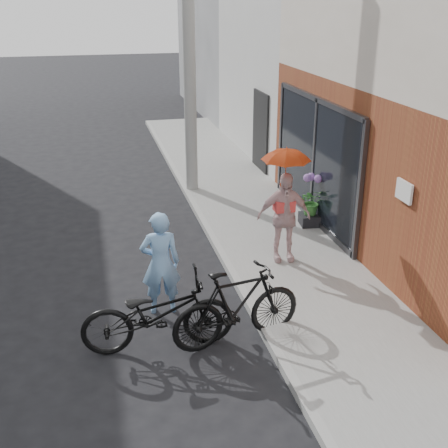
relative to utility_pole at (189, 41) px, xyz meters
name	(u,v)px	position (x,y,z in m)	size (l,w,h in m)	color
ground	(196,334)	(-1.10, -6.00, -3.50)	(80.00, 80.00, 0.00)	black
sidewalk	(288,256)	(1.00, -4.00, -3.44)	(2.20, 24.00, 0.12)	gray
curb	(226,263)	(-0.16, -4.00, -3.44)	(0.12, 24.00, 0.12)	#9E9E99
plaster_building	(376,29)	(6.10, 3.00, 0.00)	(8.00, 6.00, 7.00)	silver
east_building_far	(292,19)	(6.10, 10.00, 0.00)	(8.00, 8.00, 7.00)	slate
utility_pole	(189,41)	(0.00, 0.00, 0.00)	(0.28, 0.28, 7.00)	#9E9E99
officer	(161,263)	(-1.47, -5.25, -2.69)	(0.59, 0.39, 1.61)	#7FB0E2
bike_left	(158,314)	(-1.64, -6.20, -2.96)	(0.71, 2.04, 1.07)	black
bike_right	(237,306)	(-0.58, -6.31, -2.94)	(0.53, 1.88, 1.13)	black
kimono_woman	(284,217)	(0.81, -4.20, -2.59)	(0.93, 0.39, 1.59)	beige
parasol	(286,153)	(0.81, -4.20, -1.44)	(0.79, 0.79, 0.69)	#CF4818
planter	(310,219)	(1.90, -2.84, -3.27)	(0.42, 0.42, 0.22)	black
potted_plant	(312,202)	(1.90, -2.84, -2.89)	(0.49, 0.43, 0.55)	#35732E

